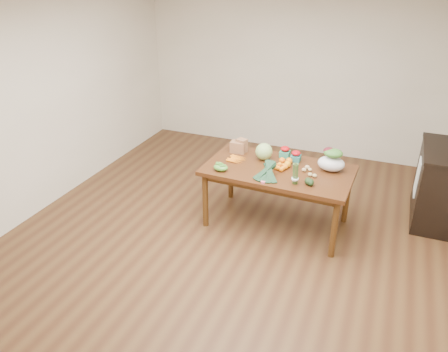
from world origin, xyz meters
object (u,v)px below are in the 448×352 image
at_px(paper_bag, 238,146).
at_px(mandarin_cluster, 280,166).
at_px(cabbage, 264,152).
at_px(kale_bunch, 266,173).
at_px(dining_table, 277,197).
at_px(cabinet, 439,185).
at_px(asparagus_bundle, 295,174).
at_px(salad_bag, 331,161).

relative_size(paper_bag, mandarin_cluster, 1.36).
bearing_deg(mandarin_cluster, paper_bag, 154.94).
bearing_deg(cabbage, kale_bunch, -69.94).
bearing_deg(kale_bunch, dining_table, 81.98).
xyz_separation_m(cabinet, asparagus_bundle, (-1.53, -1.16, 0.40)).
relative_size(paper_bag, kale_bunch, 0.61).
bearing_deg(dining_table, asparagus_bundle, -47.74).
relative_size(dining_table, cabinet, 1.66).
xyz_separation_m(cabbage, asparagus_bundle, (0.50, -0.50, 0.02)).
distance_m(paper_bag, salad_bag, 1.18).
bearing_deg(kale_bunch, cabinet, 34.23).
bearing_deg(cabinet, dining_table, -154.70).
xyz_separation_m(dining_table, asparagus_bundle, (0.27, -0.32, 0.50)).
distance_m(dining_table, cabbage, 0.56).
bearing_deg(asparagus_bundle, salad_bag, 60.43).
xyz_separation_m(cabbage, kale_bunch, (0.18, -0.50, -0.02)).
relative_size(paper_bag, asparagus_bundle, 0.98).
xyz_separation_m(cabbage, salad_bag, (0.81, -0.01, 0.02)).
bearing_deg(dining_table, mandarin_cluster, -41.43).
bearing_deg(paper_bag, kale_bunch, -47.18).
distance_m(paper_bag, kale_bunch, 0.81).
bearing_deg(cabbage, asparagus_bundle, -44.57).
xyz_separation_m(cabinet, salad_bag, (-1.23, -0.67, 0.40)).
bearing_deg(mandarin_cluster, cabinet, 25.85).
relative_size(paper_bag, cabbage, 1.18).
bearing_deg(asparagus_bundle, paper_bag, 147.91).
bearing_deg(salad_bag, cabbage, 179.50).
height_order(mandarin_cluster, asparagus_bundle, asparagus_bundle).
distance_m(cabinet, cabbage, 2.18).
distance_m(mandarin_cluster, salad_bag, 0.59).
height_order(dining_table, asparagus_bundle, asparagus_bundle).
relative_size(dining_table, asparagus_bundle, 6.78).
distance_m(cabinet, mandarin_cluster, 2.01).
bearing_deg(kale_bunch, mandarin_cluster, 78.82).
bearing_deg(dining_table, salad_bag, 19.17).
height_order(dining_table, kale_bunch, kale_bunch).
xyz_separation_m(mandarin_cluster, asparagus_bundle, (0.25, -0.30, 0.08)).
height_order(cabinet, kale_bunch, cabinet).
relative_size(mandarin_cluster, salad_bag, 0.58).
height_order(cabinet, cabbage, cabbage).
relative_size(cabinet, asparagus_bundle, 4.08).
xyz_separation_m(asparagus_bundle, salad_bag, (0.30, 0.49, -0.01)).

